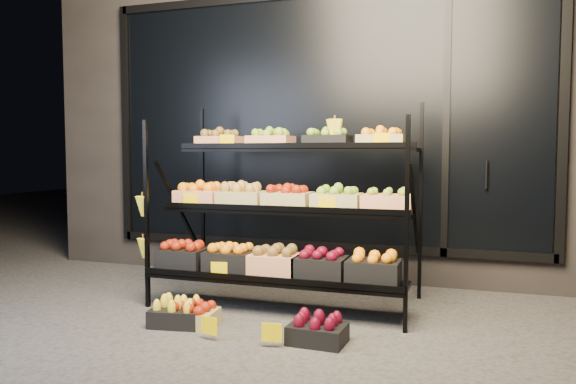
% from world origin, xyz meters
% --- Properties ---
extents(ground, '(24.00, 24.00, 0.00)m').
position_xyz_m(ground, '(0.00, 0.00, 0.00)').
color(ground, '#514F4C').
rests_on(ground, ground).
extents(building, '(6.00, 2.08, 3.50)m').
position_xyz_m(building, '(0.00, 2.59, 1.75)').
color(building, '#2D2826').
rests_on(building, ground).
extents(display_rack, '(2.18, 1.02, 1.66)m').
position_xyz_m(display_rack, '(-0.01, 0.60, 0.79)').
color(display_rack, black).
rests_on(display_rack, ground).
extents(tag_floor_a, '(0.13, 0.01, 0.12)m').
position_xyz_m(tag_floor_a, '(-0.19, -0.40, 0.06)').
color(tag_floor_a, '#F5CC00').
rests_on(tag_floor_a, ground).
extents(tag_floor_b, '(0.13, 0.01, 0.12)m').
position_xyz_m(tag_floor_b, '(0.26, -0.40, 0.06)').
color(tag_floor_b, '#F5CC00').
rests_on(tag_floor_b, ground).
extents(floor_crate_left, '(0.37, 0.29, 0.18)m').
position_xyz_m(floor_crate_left, '(-0.44, -0.16, 0.09)').
color(floor_crate_left, tan).
rests_on(floor_crate_left, ground).
extents(floor_crate_midleft, '(0.41, 0.33, 0.19)m').
position_xyz_m(floor_crate_midleft, '(-0.55, -0.18, 0.09)').
color(floor_crate_midleft, black).
rests_on(floor_crate_midleft, ground).
extents(floor_crate_right, '(0.38, 0.28, 0.19)m').
position_xyz_m(floor_crate_right, '(0.51, -0.22, 0.09)').
color(floor_crate_right, black).
rests_on(floor_crate_right, ground).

